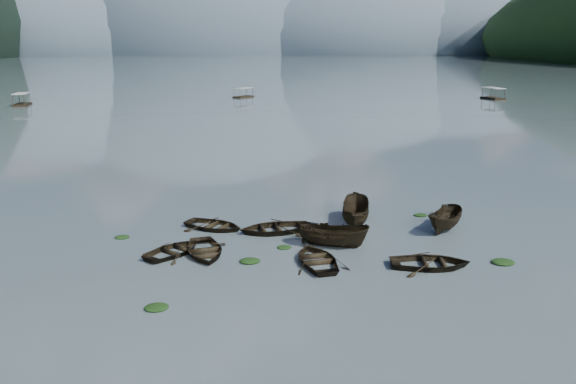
{
  "coord_description": "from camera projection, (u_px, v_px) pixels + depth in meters",
  "views": [
    {
      "loc": [
        -2.76,
        -25.7,
        11.87
      ],
      "look_at": [
        0.0,
        12.0,
        2.0
      ],
      "focal_mm": 35.0,
      "sensor_mm": 36.0,
      "label": 1
    }
  ],
  "objects": [
    {
      "name": "ground_plane",
      "position": [
        306.0,
        291.0,
        28.0
      ],
      "size": [
        2400.0,
        2400.0,
        0.0
      ],
      "primitive_type": "plane",
      "color": "#4B5A5E"
    },
    {
      "name": "rowboat_2",
      "position": [
        332.0,
        246.0,
        34.27
      ],
      "size": [
        4.78,
        3.14,
        1.73
      ],
      "primitive_type": "imported",
      "rotation": [
        0.0,
        0.0,
        1.21
      ],
      "color": "black",
      "rests_on": "ground"
    },
    {
      "name": "rowboat_3",
      "position": [
        317.0,
        263.0,
        31.63
      ],
      "size": [
        3.74,
        4.74,
        0.89
      ],
      "primitive_type": "imported",
      "rotation": [
        0.0,
        0.0,
        3.31
      ],
      "color": "black",
      "rests_on": "ground"
    },
    {
      "name": "weed_clump_6",
      "position": [
        284.0,
        248.0,
        33.99
      ],
      "size": [
        0.91,
        0.76,
        0.19
      ],
      "primitive_type": "ellipsoid",
      "color": "black",
      "rests_on": "ground"
    },
    {
      "name": "weed_clump_1",
      "position": [
        313.0,
        240.0,
        35.32
      ],
      "size": [
        1.08,
        0.86,
        0.24
      ],
      "primitive_type": "ellipsoid",
      "color": "black",
      "rests_on": "ground"
    },
    {
      "name": "rowboat_1",
      "position": [
        175.0,
        254.0,
        33.05
      ],
      "size": [
        4.72,
        4.8,
        0.81
      ],
      "primitive_type": "imported",
      "rotation": [
        0.0,
        0.0,
        2.41
      ],
      "color": "black",
      "rests_on": "ground"
    },
    {
      "name": "rowboat_8",
      "position": [
        355.0,
        224.0,
        38.55
      ],
      "size": [
        2.88,
        5.21,
        1.9
      ],
      "primitive_type": "imported",
      "rotation": [
        0.0,
        0.0,
        2.92
      ],
      "color": "black",
      "rests_on": "ground"
    },
    {
      "name": "pontoon_left",
      "position": [
        22.0,
        105.0,
        115.09
      ],
      "size": [
        3.5,
        6.55,
        2.39
      ],
      "primitive_type": null,
      "rotation": [
        0.0,
        0.0,
        0.15
      ],
      "color": "black",
      "rests_on": "ground"
    },
    {
      "name": "rowboat_6",
      "position": [
        214.0,
        229.0,
        37.58
      ],
      "size": [
        5.11,
        4.68,
        0.87
      ],
      "primitive_type": "imported",
      "rotation": [
        0.0,
        0.0,
        1.05
      ],
      "color": "black",
      "rests_on": "ground"
    },
    {
      "name": "pontoon_centre",
      "position": [
        243.0,
        97.0,
        132.93
      ],
      "size": [
        5.19,
        5.76,
        2.11
      ],
      "primitive_type": null,
      "rotation": [
        0.0,
        0.0,
        -0.66
      ],
      "color": "black",
      "rests_on": "ground"
    },
    {
      "name": "weed_clump_2",
      "position": [
        250.0,
        262.0,
        31.77
      ],
      "size": [
        1.19,
        0.95,
        0.26
      ],
      "primitive_type": "ellipsoid",
      "color": "black",
      "rests_on": "ground"
    },
    {
      "name": "haze_mtn_d",
      "position": [
        443.0,
        53.0,
        919.07
      ],
      "size": [
        520.0,
        520.0,
        220.0
      ],
      "primitive_type": "ellipsoid",
      "color": "#475666",
      "rests_on": "ground"
    },
    {
      "name": "weed_clump_7",
      "position": [
        420.0,
        216.0,
        40.43
      ],
      "size": [
        0.96,
        0.77,
        0.21
      ],
      "primitive_type": "ellipsoid",
      "color": "black",
      "rests_on": "ground"
    },
    {
      "name": "haze_mtn_a",
      "position": [
        81.0,
        54.0,
        878.12
      ],
      "size": [
        520.0,
        520.0,
        280.0
      ],
      "primitive_type": "ellipsoid",
      "color": "#475666",
      "rests_on": "ground"
    },
    {
      "name": "weed_clump_3",
      "position": [
        331.0,
        238.0,
        35.67
      ],
      "size": [
        0.96,
        0.81,
        0.21
      ],
      "primitive_type": "ellipsoid",
      "color": "black",
      "rests_on": "ground"
    },
    {
      "name": "rowboat_4",
      "position": [
        430.0,
        267.0,
        31.04
      ],
      "size": [
        4.72,
        3.59,
        0.92
      ],
      "primitive_type": "imported",
      "rotation": [
        0.0,
        0.0,
        1.47
      ],
      "color": "black",
      "rests_on": "ground"
    },
    {
      "name": "rowboat_0",
      "position": [
        204.0,
        254.0,
        32.95
      ],
      "size": [
        3.86,
        4.84,
        0.89
      ],
      "primitive_type": "imported",
      "rotation": [
        0.0,
        0.0,
        0.2
      ],
      "color": "black",
      "rests_on": "ground"
    },
    {
      "name": "rowboat_7",
      "position": [
        274.0,
        232.0,
        36.91
      ],
      "size": [
        5.19,
        4.17,
        0.96
      ],
      "primitive_type": "imported",
      "rotation": [
        0.0,
        0.0,
        4.92
      ],
      "color": "black",
      "rests_on": "ground"
    },
    {
      "name": "haze_mtn_b",
      "position": [
        210.0,
        53.0,
        892.24
      ],
      "size": [
        520.0,
        520.0,
        340.0
      ],
      "primitive_type": "ellipsoid",
      "color": "#475666",
      "rests_on": "ground"
    },
    {
      "name": "haze_mtn_c",
      "position": [
        334.0,
        53.0,
        906.36
      ],
      "size": [
        520.0,
        520.0,
        260.0
      ],
      "primitive_type": "ellipsoid",
      "color": "#475666",
      "rests_on": "ground"
    },
    {
      "name": "pontoon_right",
      "position": [
        493.0,
        99.0,
        128.72
      ],
      "size": [
        3.48,
        6.77,
        2.49
      ],
      "primitive_type": null,
      "rotation": [
        0.0,
        0.0,
        0.12
      ],
      "color": "black",
      "rests_on": "ground"
    },
    {
      "name": "weed_clump_0",
      "position": [
        157.0,
        309.0,
        26.14
      ],
      "size": [
        1.16,
        0.95,
        0.25
      ],
      "primitive_type": "ellipsoid",
      "color": "black",
      "rests_on": "ground"
    },
    {
      "name": "weed_clump_5",
      "position": [
        122.0,
        238.0,
        35.78
      ],
      "size": [
        0.97,
        0.78,
        0.2
      ],
      "primitive_type": "ellipsoid",
      "color": "black",
      "rests_on": "ground"
    },
    {
      "name": "weed_clump_4",
      "position": [
        503.0,
        263.0,
        31.59
      ],
      "size": [
        1.32,
        1.04,
        0.27
      ],
      "primitive_type": "ellipsoid",
      "color": "black",
      "rests_on": "ground"
    },
    {
      "name": "rowboat_5",
      "position": [
        445.0,
        230.0,
        37.33
      ],
      "size": [
        3.95,
        4.44,
        1.68
      ],
      "primitive_type": "imported",
      "rotation": [
        0.0,
        0.0,
        -0.66
      ],
      "color": "black",
      "rests_on": "ground"
    }
  ]
}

